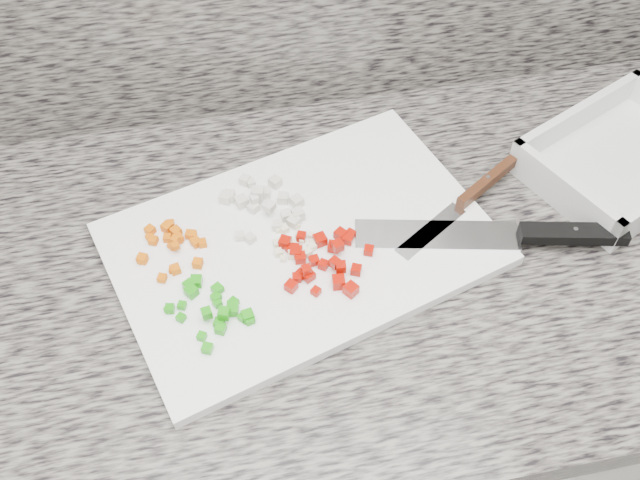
{
  "coord_description": "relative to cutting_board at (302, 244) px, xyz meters",
  "views": [
    {
      "loc": [
        -0.09,
        0.9,
        1.63
      ],
      "look_at": [
        0.01,
        1.44,
        0.94
      ],
      "focal_mm": 40.0,
      "sensor_mm": 36.0,
      "label": 1
    }
  ],
  "objects": [
    {
      "name": "cabinet",
      "position": [
        0.01,
        -0.02,
        -0.48
      ],
      "size": [
        3.92,
        0.62,
        0.86
      ],
      "primitive_type": "cube",
      "color": "silver",
      "rests_on": "ground"
    },
    {
      "name": "countertop",
      "position": [
        0.01,
        -0.02,
        -0.03
      ],
      "size": [
        3.96,
        0.64,
        0.04
      ],
      "primitive_type": "cube",
      "color": "#69655D",
      "rests_on": "cabinet"
    },
    {
      "name": "cutting_board",
      "position": [
        0.0,
        0.0,
        0.0
      ],
      "size": [
        0.54,
        0.44,
        0.02
      ],
      "primitive_type": "cube",
      "rotation": [
        0.0,
        0.0,
        0.3
      ],
      "color": "white",
      "rests_on": "countertop"
    },
    {
      "name": "carrot_pile",
      "position": [
        -0.16,
        0.02,
        0.01
      ],
      "size": [
        0.09,
        0.1,
        0.02
      ],
      "color": "#D25A04",
      "rests_on": "cutting_board"
    },
    {
      "name": "onion_pile",
      "position": [
        -0.04,
        0.06,
        0.02
      ],
      "size": [
        0.11,
        0.12,
        0.02
      ],
      "color": "beige",
      "rests_on": "cutting_board"
    },
    {
      "name": "green_pepper_pile",
      "position": [
        -0.12,
        -0.08,
        0.01
      ],
      "size": [
        0.1,
        0.11,
        0.02
      ],
      "color": "#1B930D",
      "rests_on": "cutting_board"
    },
    {
      "name": "red_pepper_pile",
      "position": [
        0.02,
        -0.04,
        0.02
      ],
      "size": [
        0.12,
        0.11,
        0.02
      ],
      "color": "#A00C02",
      "rests_on": "cutting_board"
    },
    {
      "name": "garlic_pile",
      "position": [
        -0.01,
        -0.01,
        0.01
      ],
      "size": [
        0.06,
        0.06,
        0.01
      ],
      "color": "beige",
      "rests_on": "cutting_board"
    },
    {
      "name": "chef_knife",
      "position": [
        0.28,
        -0.05,
        0.01
      ],
      "size": [
        0.35,
        0.11,
        0.02
      ],
      "rotation": [
        0.0,
        0.0,
        -0.22
      ],
      "color": "white",
      "rests_on": "cutting_board"
    },
    {
      "name": "paring_knife",
      "position": [
        0.24,
        0.03,
        0.01
      ],
      "size": [
        0.2,
        0.14,
        0.02
      ],
      "rotation": [
        0.0,
        0.0,
        0.57
      ],
      "color": "white",
      "rests_on": "cutting_board"
    },
    {
      "name": "tray",
      "position": [
        0.47,
        0.05,
        0.01
      ],
      "size": [
        0.31,
        0.28,
        0.05
      ],
      "rotation": [
        0.0,
        0.0,
        0.43
      ],
      "color": "silver",
      "rests_on": "countertop"
    }
  ]
}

